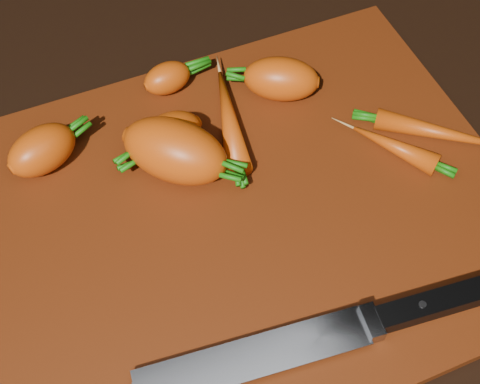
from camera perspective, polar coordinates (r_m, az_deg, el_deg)
name	(u,v)px	position (r m, az deg, el deg)	size (l,w,h in m)	color
ground	(244,221)	(0.63, 0.35, -2.48)	(2.00, 2.00, 0.01)	black
cutting_board	(244,215)	(0.62, 0.36, -1.95)	(0.50, 0.40, 0.01)	#632409
carrot_0	(42,150)	(0.65, -16.54, 3.45)	(0.07, 0.04, 0.04)	#D14B0A
carrot_1	(175,151)	(0.62, -5.56, 3.51)	(0.10, 0.06, 0.06)	#D14B0A
carrot_2	(167,138)	(0.64, -6.22, 4.61)	(0.07, 0.05, 0.05)	#D14B0A
carrot_3	(167,78)	(0.70, -6.23, 9.64)	(0.05, 0.03, 0.03)	#D14B0A
carrot_4	(281,79)	(0.69, 3.53, 9.60)	(0.08, 0.05, 0.05)	#D14B0A
carrot_5	(229,119)	(0.66, -0.94, 6.24)	(0.13, 0.03, 0.03)	#D14B0A
carrot_6	(440,132)	(0.68, 16.67, 4.89)	(0.13, 0.02, 0.02)	#D14B0A
carrot_7	(394,147)	(0.66, 13.03, 3.80)	(0.09, 0.02, 0.02)	#D14B0A
knife	(276,351)	(0.55, 3.08, -13.38)	(0.31, 0.06, 0.02)	gray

